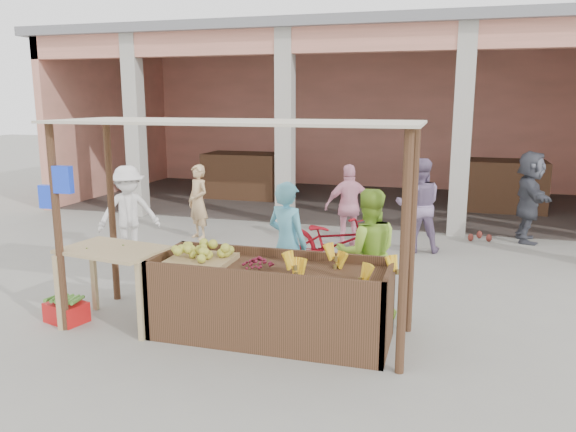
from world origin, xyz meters
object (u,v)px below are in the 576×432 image
(vendor_green, at_px, (368,250))
(motorcycle, at_px, (332,242))
(side_table, at_px, (114,260))
(red_crate, at_px, (67,312))
(fruit_stall, at_px, (271,303))
(vendor_blue, at_px, (287,240))

(vendor_green, relative_size, motorcycle, 0.84)
(side_table, bearing_deg, motorcycle, 59.89)
(vendor_green, bearing_deg, red_crate, 3.28)
(fruit_stall, xyz_separation_m, side_table, (-1.87, -0.14, 0.38))
(side_table, relative_size, vendor_green, 0.75)
(red_crate, distance_m, vendor_green, 3.67)
(fruit_stall, distance_m, vendor_green, 1.37)
(vendor_green, bearing_deg, motorcycle, -79.43)
(red_crate, relative_size, motorcycle, 0.23)
(vendor_green, bearing_deg, vendor_blue, -22.08)
(fruit_stall, xyz_separation_m, red_crate, (-2.48, -0.26, -0.28))
(vendor_blue, height_order, vendor_green, vendor_blue)
(vendor_blue, bearing_deg, side_table, 57.38)
(fruit_stall, distance_m, vendor_blue, 1.14)
(fruit_stall, relative_size, motorcycle, 1.31)
(fruit_stall, relative_size, red_crate, 5.67)
(vendor_blue, relative_size, vendor_green, 1.03)
(fruit_stall, xyz_separation_m, vendor_green, (0.92, 0.92, 0.43))
(side_table, height_order, vendor_blue, vendor_blue)
(fruit_stall, bearing_deg, red_crate, -174.07)
(fruit_stall, height_order, vendor_green, vendor_green)
(vendor_blue, height_order, motorcycle, vendor_blue)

